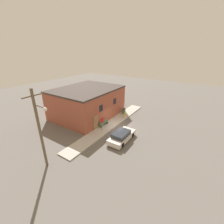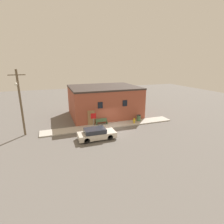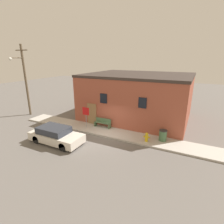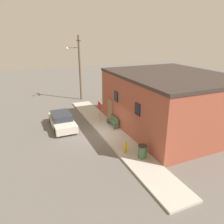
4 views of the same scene
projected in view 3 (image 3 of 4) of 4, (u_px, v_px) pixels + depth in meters
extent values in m
plane|color=#66605B|center=(104.00, 137.00, 14.78)|extent=(80.00, 80.00, 0.00)
cube|color=#BCB7AD|center=(110.00, 132.00, 15.63)|extent=(18.61, 2.04, 0.14)
cube|color=#9E4C38|center=(138.00, 97.00, 19.23)|extent=(10.66, 8.65, 4.60)
cube|color=#382D28|center=(139.00, 75.00, 18.52)|extent=(10.76, 8.75, 0.24)
cube|color=black|center=(104.00, 98.00, 16.15)|extent=(0.70, 0.08, 0.90)
cube|color=black|center=(143.00, 103.00, 14.56)|extent=(0.70, 0.08, 0.90)
cube|color=#937047|center=(92.00, 114.00, 17.25)|extent=(1.00, 0.08, 2.20)
cylinder|color=gold|center=(146.00, 138.00, 13.68)|extent=(0.24, 0.24, 0.59)
sphere|color=gold|center=(147.00, 134.00, 13.58)|extent=(0.21, 0.21, 0.21)
cylinder|color=gold|center=(144.00, 136.00, 13.74)|extent=(0.13, 0.11, 0.11)
cylinder|color=gold|center=(149.00, 137.00, 13.58)|extent=(0.13, 0.11, 0.11)
cylinder|color=gray|center=(86.00, 117.00, 16.30)|extent=(0.06, 0.06, 1.95)
cube|color=red|center=(86.00, 111.00, 16.10)|extent=(0.72, 0.02, 0.72)
cube|color=#4C6B47|center=(96.00, 124.00, 16.88)|extent=(0.08, 0.44, 0.43)
cube|color=#4C6B47|center=(110.00, 126.00, 16.23)|extent=(0.08, 0.44, 0.43)
cube|color=#4C6B47|center=(102.00, 123.00, 16.48)|extent=(1.61, 0.44, 0.04)
cube|color=#4C6B47|center=(103.00, 120.00, 16.59)|extent=(1.61, 0.04, 0.36)
cylinder|color=#426642|center=(163.00, 136.00, 13.82)|extent=(0.59, 0.59, 0.82)
cylinder|color=#2D2D2D|center=(163.00, 131.00, 13.68)|extent=(0.62, 0.62, 0.06)
cylinder|color=brown|center=(26.00, 81.00, 19.61)|extent=(0.24, 0.24, 7.86)
cylinder|color=brown|center=(16.00, 58.00, 18.26)|extent=(0.08, 1.42, 0.08)
sphere|color=silver|center=(10.00, 59.00, 17.68)|extent=(0.32, 0.32, 0.32)
cube|color=brown|center=(21.00, 50.00, 18.63)|extent=(1.80, 0.10, 0.10)
cylinder|color=black|center=(77.00, 138.00, 13.91)|extent=(0.64, 0.20, 0.64)
cylinder|color=black|center=(63.00, 147.00, 12.52)|extent=(0.64, 0.20, 0.64)
cylinder|color=black|center=(52.00, 132.00, 15.06)|extent=(0.64, 0.20, 0.64)
cylinder|color=black|center=(36.00, 140.00, 13.67)|extent=(0.64, 0.20, 0.64)
cube|color=beige|center=(57.00, 137.00, 13.74)|extent=(4.33, 1.82, 0.63)
cube|color=#282D38|center=(54.00, 130.00, 13.67)|extent=(2.38, 1.61, 0.49)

